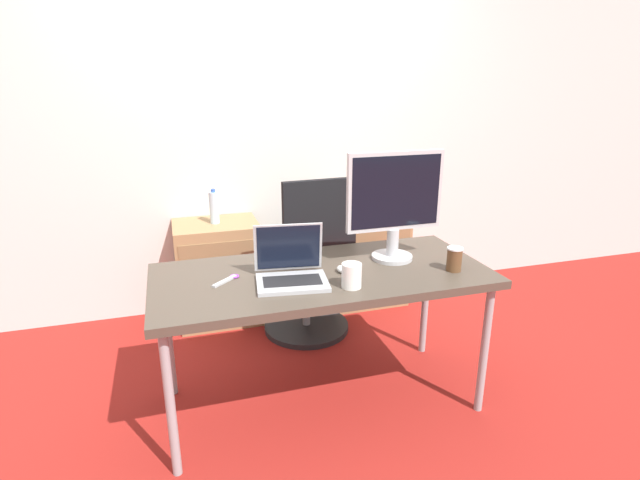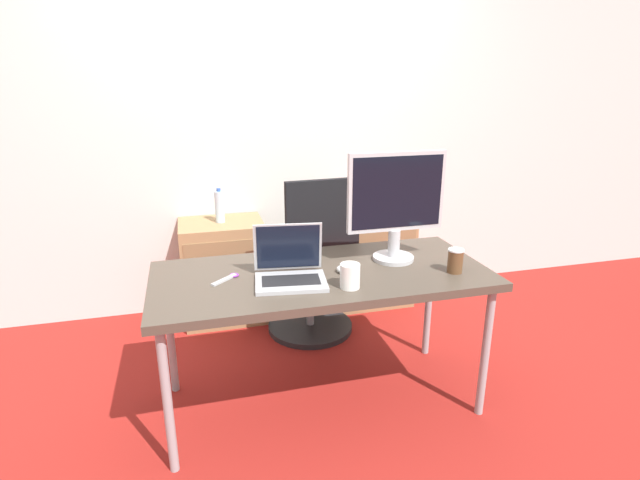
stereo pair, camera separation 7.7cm
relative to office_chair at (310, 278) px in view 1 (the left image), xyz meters
The scene contains 13 objects.
ground_plane 0.82m from the office_chair, 100.81° to the right, with size 14.00×14.00×0.00m, color maroon.
wall_back 1.11m from the office_chair, 101.88° to the left, with size 10.00×0.05×2.60m.
desk 0.77m from the office_chair, 100.81° to the right, with size 1.60×0.72×0.72m.
office_chair is the anchor object (origin of this frame).
cabinet_left 0.67m from the office_chair, 143.23° to the left, with size 0.55×0.41×0.69m.
cabinet_right 0.67m from the office_chair, 36.41° to the left, with size 0.55×0.41×0.69m.
water_bottle 0.78m from the office_chair, 143.08° to the left, with size 0.06×0.06×0.23m.
laptop_center 0.90m from the office_chair, 111.59° to the right, with size 0.35×0.31×0.25m.
monitor 0.93m from the office_chair, 67.57° to the right, with size 0.50×0.21×0.55m.
mouse 0.81m from the office_chair, 93.69° to the right, with size 0.04×0.06×0.03m.
coffee_cup_white 0.99m from the office_chair, 93.96° to the right, with size 0.09×0.09×0.11m.
coffee_cup_brown 1.06m from the office_chair, 61.26° to the right, with size 0.08×0.08×0.12m.
scissors 0.95m from the office_chair, 130.51° to the right, with size 0.14×0.13×0.01m.
Camera 1 is at (-0.66, -2.11, 1.62)m, focal length 28.00 mm.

